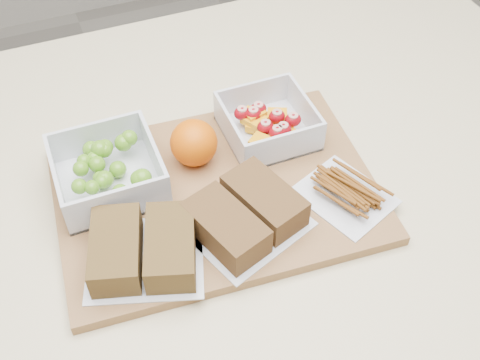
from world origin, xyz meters
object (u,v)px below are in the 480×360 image
Objects in this scene: cutting_board at (216,193)px; pretzel_bag at (346,191)px; sandwich_bag_left at (144,249)px; orange at (194,143)px; sandwich_bag_center at (245,214)px; grape_container at (109,170)px; fruit_container at (268,124)px.

pretzel_bag is at bearing -22.02° from cutting_board.
sandwich_bag_left is at bearing 179.69° from pretzel_bag.
sandwich_bag_center is at bearing -80.58° from orange.
grape_container reaches higher than fruit_container.
grape_container is 0.19m from sandwich_bag_center.
pretzel_bag is (0.16, -0.14, -0.02)m from orange.
cutting_board is 0.14m from sandwich_bag_left.
cutting_board is 3.47× the size of fruit_container.
cutting_board is at bearing 153.74° from pretzel_bag.
orange reaches higher than fruit_container.
sandwich_bag_left is at bearing -178.40° from sandwich_bag_center.
grape_container reaches higher than cutting_board.
fruit_container is 0.16m from pretzel_bag.
fruit_container is at bearing 2.32° from grape_container.
grape_container is 0.12m from orange.
sandwich_bag_left is 1.18× the size of pretzel_bag.
orange is 0.13m from sandwich_bag_center.
fruit_container is at bearing 107.78° from pretzel_bag.
sandwich_bag_left is (-0.11, -0.14, -0.01)m from orange.
pretzel_bag is at bearing -0.31° from sandwich_bag_left.
pretzel_bag is at bearing -2.11° from sandwich_bag_center.
sandwich_bag_left is (0.01, -0.14, -0.00)m from grape_container.
cutting_board is 2.48× the size of sandwich_bag_left.
grape_container is at bearing 153.71° from pretzel_bag.
orange is at bearing 99.42° from sandwich_bag_center.
orange is 0.38× the size of sandwich_bag_left.
fruit_container is 0.71× the size of sandwich_bag_left.
pretzel_bag is (0.27, -0.00, -0.01)m from sandwich_bag_left.
sandwich_bag_center is (0.02, -0.13, -0.01)m from orange.
fruit_container is 0.70× the size of sandwich_bag_center.
sandwich_bag_left and sandwich_bag_center have the same top height.
sandwich_bag_center is at bearing -43.43° from grape_container.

